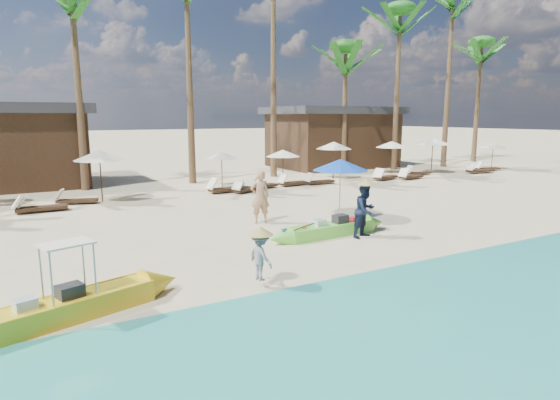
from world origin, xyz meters
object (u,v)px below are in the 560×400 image
yellow_canoe (59,310)px  blue_umbrella (341,165)px  green_canoe (330,229)px  tourist (260,197)px

yellow_canoe → blue_umbrella: bearing=8.6°
green_canoe → yellow_canoe: bearing=-164.0°
green_canoe → yellow_canoe: (-7.82, -2.68, 0.02)m
yellow_canoe → green_canoe: bearing=2.0°
tourist → yellow_canoe: bearing=49.8°
green_canoe → tourist: 2.95m
green_canoe → blue_umbrella: bearing=44.4°
tourist → green_canoe: bearing=123.9°
green_canoe → yellow_canoe: yellow_canoe is taller
tourist → blue_umbrella: bearing=176.0°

